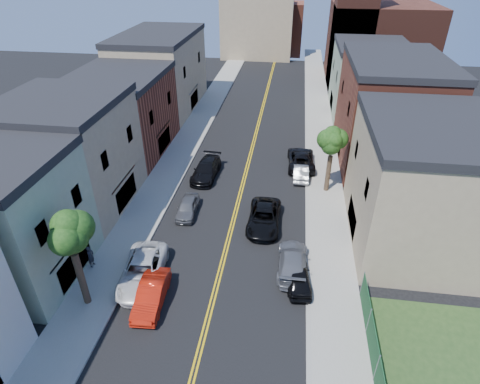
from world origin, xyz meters
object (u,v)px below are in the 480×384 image
at_px(black_car_left, 206,170).
at_px(black_suv_lane, 264,218).
at_px(grey_car_right, 293,261).
at_px(red_sedan, 151,294).
at_px(dark_car_right_far, 301,159).
at_px(grey_car_left, 188,207).
at_px(black_car_right, 298,277).
at_px(white_pickup, 143,271).
at_px(pedestrian_left, 91,256).
at_px(silver_car_right, 301,171).

xyz_separation_m(black_car_left, black_suv_lane, (6.38, -7.27, -0.02)).
bearing_deg(grey_car_right, red_sedan, 26.31).
bearing_deg(black_suv_lane, dark_car_right_far, 75.34).
height_order(grey_car_left, black_car_right, black_car_right).
xyz_separation_m(black_car_left, dark_car_right_far, (9.30, 3.63, 0.01)).
relative_size(white_pickup, pedestrian_left, 3.41).
xyz_separation_m(white_pickup, silver_car_right, (10.57, 15.78, -0.12)).
distance_m(black_car_right, silver_car_right, 14.78).
relative_size(black_car_left, dark_car_right_far, 0.94).
relative_size(grey_car_right, pedestrian_left, 2.98).
distance_m(red_sedan, pedestrian_left, 5.91).
bearing_deg(black_suv_lane, white_pickup, -135.78).
distance_m(white_pickup, dark_car_right_far, 21.09).
bearing_deg(black_suv_lane, red_sedan, -124.22).
bearing_deg(grey_car_left, black_car_left, 86.02).
bearing_deg(black_suv_lane, pedestrian_left, -149.99).
relative_size(white_pickup, dark_car_right_far, 1.00).
bearing_deg(pedestrian_left, silver_car_right, -42.39).
height_order(black_car_left, silver_car_right, black_car_left).
bearing_deg(grey_car_left, white_pickup, -99.34).
bearing_deg(white_pickup, silver_car_right, 49.64).
bearing_deg(pedestrian_left, black_suv_lane, -58.65).
distance_m(black_car_left, dark_car_right_far, 9.98).
distance_m(red_sedan, black_car_left, 16.53).
bearing_deg(grey_car_right, black_suv_lane, -63.49).
bearing_deg(red_sedan, dark_car_right_far, 61.70).
xyz_separation_m(grey_car_right, silver_car_right, (0.48, 13.33, -0.05)).
distance_m(silver_car_right, black_suv_lane, 8.92).
bearing_deg(silver_car_right, grey_car_left, 37.76).
height_order(red_sedan, black_suv_lane, black_suv_lane).
bearing_deg(pedestrian_left, black_car_right, -87.13).
xyz_separation_m(red_sedan, black_car_right, (9.26, 2.91, -0.06)).
xyz_separation_m(grey_car_left, black_car_left, (0.22, 6.51, 0.12)).
distance_m(red_sedan, black_car_right, 9.71).
bearing_deg(white_pickup, dark_car_right_far, 53.37).
bearing_deg(red_sedan, silver_car_right, 58.74).
xyz_separation_m(black_car_left, black_car_right, (9.26, -13.62, -0.11)).
bearing_deg(black_car_left, black_suv_lane, -45.72).
distance_m(grey_car_right, black_suv_lane, 5.48).
height_order(white_pickup, dark_car_right_far, white_pickup).
distance_m(grey_car_right, silver_car_right, 13.34).
distance_m(grey_car_left, black_car_left, 6.51).
height_order(black_car_right, black_suv_lane, black_suv_lane).
xyz_separation_m(white_pickup, dark_car_right_far, (10.57, 18.25, -0.00)).
relative_size(dark_car_right_far, black_suv_lane, 1.04).
distance_m(grey_car_right, dark_car_right_far, 15.80).
bearing_deg(white_pickup, black_suv_lane, 37.33).
bearing_deg(red_sedan, grey_car_right, 22.76).
xyz_separation_m(silver_car_right, dark_car_right_far, (0.00, 2.46, 0.12)).
height_order(black_car_left, pedestrian_left, pedestrian_left).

